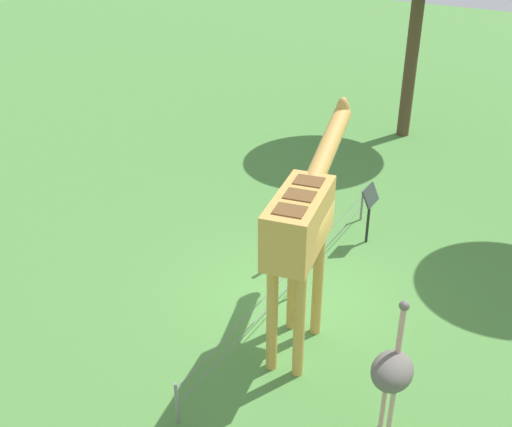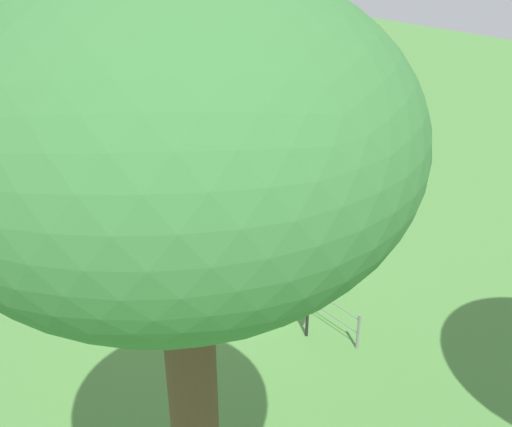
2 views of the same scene
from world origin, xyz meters
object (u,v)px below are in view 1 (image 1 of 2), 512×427
(visitor, at_px, (302,212))
(info_sign, at_px, (370,203))
(ostrich, at_px, (392,371))
(giraffe, at_px, (304,220))

(visitor, relative_size, info_sign, 1.31)
(visitor, distance_m, ostrich, 5.03)
(info_sign, bearing_deg, visitor, 133.12)
(giraffe, bearing_deg, info_sign, 3.04)
(visitor, height_order, ostrich, ostrich)
(giraffe, distance_m, info_sign, 3.82)
(ostrich, bearing_deg, giraffe, 58.05)
(giraffe, bearing_deg, visitor, 26.30)
(giraffe, relative_size, info_sign, 2.88)
(giraffe, relative_size, visitor, 2.20)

